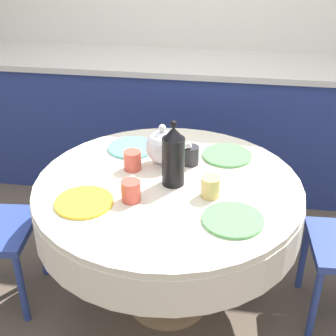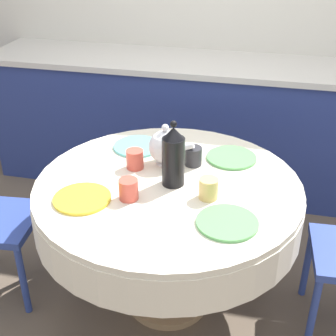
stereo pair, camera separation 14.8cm
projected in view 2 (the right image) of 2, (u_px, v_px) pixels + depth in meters
The scene contains 14 objects.
ground_plane at pixel (168, 299), 2.56m from camera, with size 12.00×12.00×0.00m, color brown.
wall_back at pixel (222, 0), 3.33m from camera, with size 7.00×0.05×2.60m.
kitchen_counter at pixel (209, 124), 3.45m from camera, with size 3.24×0.64×0.95m.
dining_table at pixel (168, 205), 2.25m from camera, with size 1.27×1.27×0.74m.
plate_near_left at pixel (82, 198), 2.06m from camera, with size 0.26×0.26×0.01m, color yellow.
cup_near_left at pixel (129, 189), 2.05m from camera, with size 0.09×0.09×0.10m, color #CC4C3D.
plate_near_right at pixel (227, 223), 1.91m from camera, with size 0.26×0.26×0.01m, color #5BA85B.
cup_near_right at pixel (208, 189), 2.06m from camera, with size 0.09×0.09×0.10m, color #DBB766.
plate_far_left at pixel (137, 146), 2.52m from camera, with size 0.26×0.26×0.01m, color #60BCB7.
cup_far_left at pixel (135, 159), 2.30m from camera, with size 0.09×0.09×0.10m, color #CC4C3D.
plate_far_right at pixel (231, 158), 2.40m from camera, with size 0.26×0.26×0.01m, color #5BA85B.
cup_far_right at pixel (193, 156), 2.33m from camera, with size 0.09×0.09×0.10m, color #28282D.
coffee_carafe at pixel (173, 157), 2.12m from camera, with size 0.10×0.10×0.32m.
teapot at pixel (166, 147), 2.31m from camera, with size 0.23×0.17×0.22m.
Camera 2 is at (0.43, -1.83, 1.87)m, focal length 50.00 mm.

